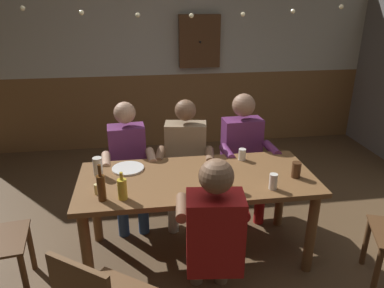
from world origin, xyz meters
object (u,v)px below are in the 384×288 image
Objects in this scene: pint_glass_1 at (229,179)px; pint_glass_3 at (98,167)px; pint_glass_4 at (273,182)px; bottle_0 at (122,189)px; plate_0 at (218,176)px; dining_table at (197,189)px; table_candle at (97,189)px; person_1 at (185,156)px; person_3 at (214,232)px; plate_1 at (128,168)px; bottle_1 at (101,187)px; person_0 at (128,160)px; person_2 at (244,150)px; wall_dart_cabinet at (199,41)px; pint_glass_0 at (296,170)px; pint_glass_2 at (242,154)px.

pint_glass_3 is (-0.98, 0.36, 0.00)m from pint_glass_1.
pint_glass_1 reaches higher than pint_glass_4.
pint_glass_3 is at bearing 159.98° from pint_glass_1.
plate_0 is at bearing 17.61° from bottle_0.
pint_glass_1 is at bearing -47.56° from dining_table.
pint_glass_1 is (0.97, -0.06, 0.04)m from table_candle.
person_1 is 1.26m from person_3.
bottle_0 is at bearing -93.29° from plate_1.
pint_glass_3 is at bearing 117.31° from bottle_0.
plate_1 is 0.96× the size of bottle_1.
pint_glass_4 reaches higher than plate_1.
table_candle is 0.30× the size of plate_1.
bottle_1 is at bearing 75.28° from person_0.
person_2 reaches higher than person_3.
person_1 is at bearing -1.65° from person_2.
person_1 is at bearing 51.37° from bottle_1.
plate_0 is at bearing -8.11° from dining_table.
pint_glass_3 is at bearing -117.03° from wall_dart_cabinet.
person_0 is 1.16m from pint_glass_1.
plate_0 is (0.72, -0.65, 0.10)m from person_0.
pint_glass_3 is (-0.79, 0.77, 0.16)m from person_3.
pint_glass_4 reaches higher than dining_table.
plate_1 is 0.26m from pint_glass_3.
pint_glass_1 is at bearing 113.62° from person_1.
pint_glass_4 is (0.37, -0.25, 0.05)m from plate_0.
pint_glass_0 is 2.74m from wall_dart_cabinet.
dining_table is 0.86m from person_2.
person_1 reaches higher than pint_glass_1.
pint_glass_1 is 0.55m from pint_glass_2.
bottle_0 is at bearing -152.64° from pint_glass_2.
pint_glass_4 is at bearing -0.77° from bottle_1.
person_1 is at bearing 175.35° from person_0.
person_1 is (-0.01, 0.63, 0.01)m from dining_table.
person_1 reaches higher than bottle_1.
bottle_0 reaches higher than pint_glass_0.
person_2 reaches higher than pint_glass_0.
wall_dart_cabinet is (0.44, 1.88, 0.86)m from person_1.
person_3 is 1.03m from plate_1.
person_0 reaches higher than pint_glass_1.
wall_dart_cabinet is (1.21, 2.37, 0.69)m from pint_glass_3.
pint_glass_0 is 0.81× the size of pint_glass_3.
pint_glass_0 reaches higher than table_candle.
pint_glass_4 is (0.52, 0.36, 0.14)m from person_3.
plate_0 is 0.21m from pint_glass_1.
pint_glass_4 is (1.31, -0.41, -0.02)m from pint_glass_3.
wall_dart_cabinet reaches higher than pint_glass_0.
person_2 is 1.58m from bottle_1.
pint_glass_4 is at bearing 41.17° from person_3.
pint_glass_3 reaches higher than plate_0.
person_0 is 0.98m from plate_0.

